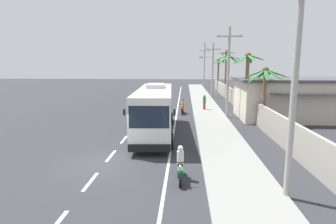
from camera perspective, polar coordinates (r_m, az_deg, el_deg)
name	(u,v)px	position (r m, az deg, el deg)	size (l,w,h in m)	color
ground_plane	(104,164)	(15.49, -12.93, -10.40)	(160.00, 160.00, 0.00)	#303035
sidewalk_kerb	(214,124)	(24.61, 9.31, -2.49)	(3.20, 90.00, 0.14)	gray
lane_markings	(163,115)	(29.02, -0.93, -0.59)	(3.57, 71.00, 0.01)	white
boundary_wall	(248,107)	(28.95, 16.06, 0.94)	(0.24, 60.00, 1.94)	#9E998E
coach_bus_foreground	(155,109)	(21.00, -2.71, 0.65)	(3.26, 11.23, 3.71)	silver
motorcycle_beside_bus	(183,107)	(29.71, 3.02, 0.93)	(0.56, 1.96, 1.63)	black
motorcycle_trailing	(180,166)	(13.01, 2.53, -11.07)	(0.56, 1.96, 1.61)	black
pedestrian_near_kerb	(204,102)	(31.86, 7.46, 2.08)	(0.36, 0.36, 1.64)	red
utility_pole_nearest	(295,75)	(11.44, 24.62, 6.91)	(2.00, 0.24, 9.44)	#9E9E99
utility_pole_mid	(228,71)	(27.88, 12.23, 8.28)	(2.51, 0.24, 8.72)	#9E9E99
utility_pole_far	(212,68)	(44.64, 9.03, 8.82)	(3.31, 0.24, 8.37)	#9E9E99
utility_pole_distant	(204,64)	(61.46, 7.46, 9.64)	(2.31, 0.24, 9.73)	#9E9E99
palm_nearest	(226,64)	(45.80, 11.76, 9.69)	(2.89, 2.70, 7.43)	brown
palm_second	(218,70)	(53.80, 10.24, 8.53)	(3.02, 3.22, 6.08)	brown
palm_third	(228,67)	(37.95, 12.19, 9.03)	(3.66, 3.44, 6.59)	brown
palm_fourth	(247,75)	(26.85, 15.89, 7.32)	(2.90, 2.93, 6.30)	brown
palm_farthest	(265,83)	(24.71, 19.19, 5.58)	(3.59, 3.72, 5.04)	brown
roadside_building	(310,99)	(30.07, 27.10, 2.46)	(14.24, 7.11, 3.90)	beige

